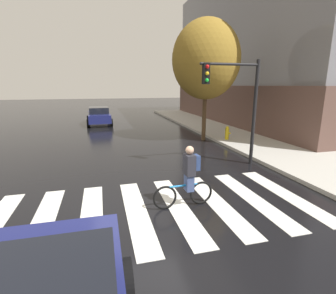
{
  "coord_description": "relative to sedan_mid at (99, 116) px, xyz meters",
  "views": [
    {
      "loc": [
        -0.89,
        -6.06,
        3.23
      ],
      "look_at": [
        1.07,
        1.37,
        1.36
      ],
      "focal_mm": 27.19,
      "sensor_mm": 36.0,
      "label": 1
    }
  ],
  "objects": [
    {
      "name": "traffic_light_near",
      "position": [
        5.34,
        -13.04,
        2.1
      ],
      "size": [
        2.47,
        0.28,
        4.2
      ],
      "color": "black",
      "rests_on": "ground"
    },
    {
      "name": "street_tree_near",
      "position": [
        6.1,
        -8.04,
        3.87
      ],
      "size": [
        3.85,
        3.85,
        6.85
      ],
      "color": "#4C3823",
      "rests_on": "ground"
    },
    {
      "name": "ground_plane",
      "position": [
        1.06,
        -16.05,
        -0.76
      ],
      "size": [
        120.0,
        120.0,
        0.0
      ],
      "primitive_type": "plane",
      "color": "black"
    },
    {
      "name": "corner_building",
      "position": [
        18.27,
        -1.92,
        5.31
      ],
      "size": [
        16.76,
        21.61,
        12.24
      ],
      "color": "brown",
      "rests_on": "ground"
    },
    {
      "name": "crosswalk_stripes",
      "position": [
        1.48,
        -16.05,
        -0.75
      ],
      "size": [
        8.48,
        3.97,
        0.01
      ],
      "color": "silver",
      "rests_on": "ground"
    },
    {
      "name": "cyclist",
      "position": [
        2.33,
        -16.03,
        0.09
      ],
      "size": [
        1.71,
        0.37,
        1.69
      ],
      "color": "black",
      "rests_on": "ground"
    },
    {
      "name": "sedan_mid",
      "position": [
        0.0,
        0.0,
        0.0
      ],
      "size": [
        2.12,
        4.31,
        1.47
      ],
      "color": "navy",
      "rests_on": "ground"
    },
    {
      "name": "fire_hydrant",
      "position": [
        7.21,
        -8.9,
        -0.23
      ],
      "size": [
        0.33,
        0.22,
        0.78
      ],
      "color": "gold",
      "rests_on": "sidewalk"
    }
  ]
}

